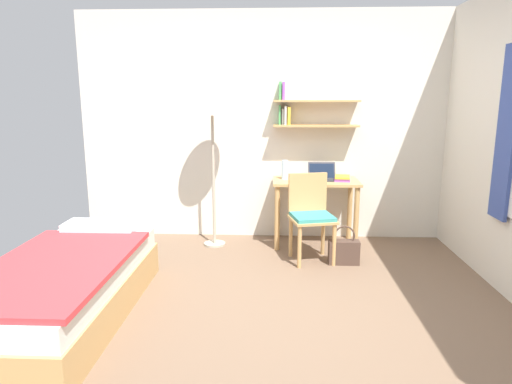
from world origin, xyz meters
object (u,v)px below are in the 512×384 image
bed (65,288)px  standing_lamp (212,111)px  desk (315,194)px  laptop (322,175)px  book_stack (342,178)px  water_bottle (285,170)px  handbag (344,251)px  desk_chair (311,213)px

bed → standing_lamp: size_ratio=1.17×
bed → standing_lamp: 2.34m
desk → standing_lamp: standing_lamp is taller
laptop → book_stack: bearing=-11.5°
water_bottle → handbag: size_ratio=0.55×
desk → standing_lamp: 1.45m
standing_lamp → bed: bearing=-116.8°
desk_chair → standing_lamp: size_ratio=0.52×
bed → desk: desk is taller
desk → laptop: size_ratio=3.06×
desk_chair → laptop: 0.61m
standing_lamp → handbag: bearing=-21.0°
desk → book_stack: book_stack is taller
desk → water_bottle: (-0.34, 0.04, 0.26)m
bed → desk: size_ratio=2.07×
desk → water_bottle: size_ratio=4.38×
water_bottle → book_stack: size_ratio=0.91×
laptop → bed: bearing=-138.1°
desk → desk_chair: bearing=-99.9°
desk_chair → standing_lamp: standing_lamp is taller
standing_lamp → water_bottle: standing_lamp is taller
bed → book_stack: (2.31, 1.83, 0.53)m
bed → handbag: bearing=28.6°
standing_lamp → book_stack: 1.60m
desk → water_bottle: bearing=173.1°
desk_chair → handbag: (0.33, -0.13, -0.36)m
desk_chair → water_bottle: bearing=115.9°
desk_chair → handbag: size_ratio=2.23×
desk → standing_lamp: size_ratio=0.56×
water_bottle → handbag: water_bottle is taller
handbag → water_bottle: bearing=131.8°
book_stack → handbag: 0.87m
laptop → handbag: (0.18, -0.64, -0.66)m
desk_chair → handbag: 0.50m
desk_chair → bed: bearing=-144.9°
desk → book_stack: bearing=-4.8°
laptop → water_bottle: bearing=177.1°
bed → water_bottle: size_ratio=9.09×
standing_lamp → water_bottle: (0.79, 0.13, -0.65)m
bed → laptop: laptop is taller
desk → laptop: bearing=17.2°
standing_lamp → book_stack: size_ratio=7.08×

